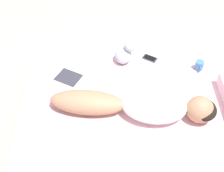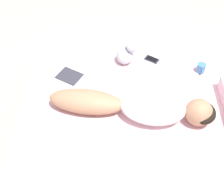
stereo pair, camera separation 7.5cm
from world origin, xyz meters
name	(u,v)px [view 2 (the right image)]	position (x,y,z in m)	size (l,w,h in m)	color
ground_plane	(142,141)	(0.00, 0.00, 0.00)	(12.00, 12.00, 0.00)	#B7A88E
bed	(144,124)	(0.00, 0.00, 0.27)	(1.57, 2.09, 0.54)	tan
person	(141,106)	(0.12, -0.06, 0.64)	(0.39, 1.30, 0.21)	#A37556
open_magazine	(77,68)	(-0.39, -0.61, 0.55)	(0.60, 0.51, 0.01)	silver
coffee_mug	(201,68)	(-0.39, 0.49, 0.59)	(0.11, 0.08, 0.09)	teal
cell_phone	(152,59)	(-0.53, 0.07, 0.55)	(0.13, 0.15, 0.01)	#333842
plush_toy	(127,53)	(-0.50, -0.17, 0.64)	(0.17, 0.19, 0.23)	#B2BCCC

